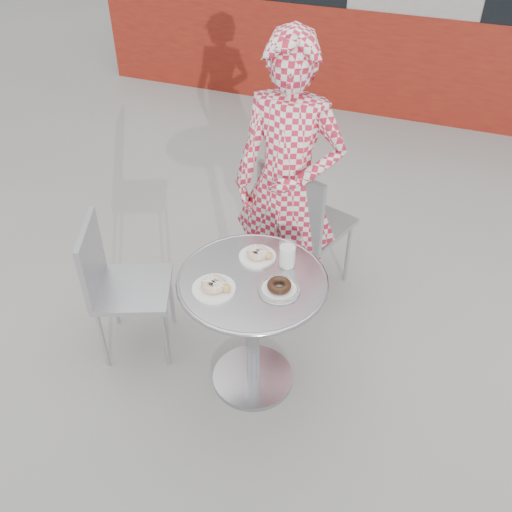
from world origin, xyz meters
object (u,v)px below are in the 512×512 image
(chair_left, at_px, (135,311))
(milk_cup, at_px, (287,255))
(bistro_table, at_px, (253,306))
(seated_person, at_px, (288,186))
(chair_far, at_px, (305,249))
(plate_far, at_px, (258,255))
(plate_checker, at_px, (279,288))
(plate_near, at_px, (214,287))

(chair_left, xyz_separation_m, milk_cup, (0.85, 0.14, 0.55))
(bistro_table, relative_size, milk_cup, 5.59)
(chair_left, height_order, seated_person, seated_person)
(chair_far, distance_m, plate_far, 0.85)
(chair_left, xyz_separation_m, plate_far, (0.70, 0.14, 0.50))
(chair_far, bearing_deg, milk_cup, 115.55)
(plate_checker, bearing_deg, bistro_table, 168.24)
(bistro_table, xyz_separation_m, plate_far, (-0.03, 0.16, 0.20))
(bistro_table, distance_m, plate_checker, 0.25)
(plate_checker, bearing_deg, seated_person, 105.13)
(chair_left, height_order, milk_cup, milk_cup)
(chair_far, relative_size, plate_checker, 4.79)
(plate_checker, height_order, milk_cup, milk_cup)
(chair_far, height_order, chair_left, chair_far)
(plate_far, bearing_deg, plate_near, -110.03)
(chair_left, relative_size, milk_cup, 6.35)
(chair_far, relative_size, seated_person, 0.56)
(chair_far, distance_m, milk_cup, 0.88)
(chair_left, bearing_deg, milk_cup, -102.94)
(chair_far, relative_size, milk_cup, 7.13)
(bistro_table, height_order, plate_near, plate_near)
(bistro_table, height_order, plate_checker, plate_checker)
(plate_near, relative_size, milk_cup, 1.54)
(seated_person, bearing_deg, plate_near, -95.96)
(seated_person, bearing_deg, chair_left, -135.19)
(seated_person, distance_m, plate_checker, 0.75)
(milk_cup, bearing_deg, bistro_table, -127.72)
(chair_far, bearing_deg, plate_far, 103.22)
(bistro_table, xyz_separation_m, plate_checker, (0.15, -0.03, 0.20))
(bistro_table, distance_m, chair_far, 0.91)
(chair_far, height_order, plate_checker, chair_far)
(plate_checker, bearing_deg, plate_near, -159.90)
(plate_far, bearing_deg, milk_cup, -1.51)
(seated_person, height_order, milk_cup, seated_person)
(milk_cup, bearing_deg, chair_left, -170.89)
(bistro_table, bearing_deg, seated_person, 94.12)
(seated_person, relative_size, plate_checker, 8.60)
(plate_near, height_order, milk_cup, milk_cup)
(chair_far, height_order, plate_near, chair_far)
(plate_checker, distance_m, milk_cup, 0.20)
(chair_far, distance_m, plate_checker, 1.02)
(chair_far, bearing_deg, chair_left, 66.31)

